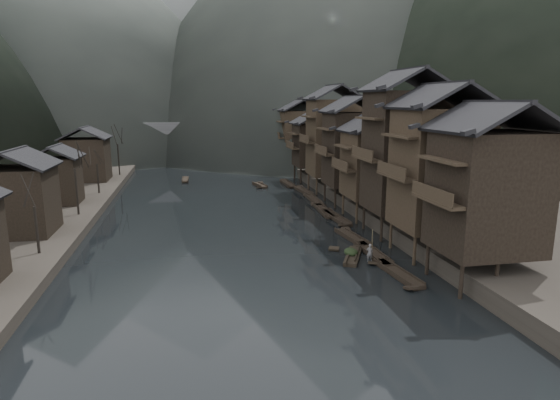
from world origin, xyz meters
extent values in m
plane|color=black|center=(0.00, 0.00, 0.00)|extent=(300.00, 300.00, 0.00)
cube|color=#2D2823|center=(35.00, 40.00, 0.90)|extent=(40.00, 200.00, 1.80)
cylinder|color=black|center=(14.20, -10.40, 1.30)|extent=(0.30, 0.30, 2.90)
cylinder|color=black|center=(14.20, -5.60, 1.30)|extent=(0.30, 0.30, 2.90)
cylinder|color=black|center=(16.95, -10.40, 1.30)|extent=(0.30, 0.30, 2.90)
cylinder|color=black|center=(16.95, -5.60, 1.30)|extent=(0.30, 0.30, 2.90)
cube|color=black|center=(17.30, -8.00, 7.06)|extent=(7.00, 6.00, 8.92)
cube|color=#2E2519|center=(13.30, -8.00, 6.62)|extent=(1.20, 5.70, 0.25)
cylinder|color=#2E2519|center=(14.20, -3.40, 1.30)|extent=(0.30, 0.30, 2.90)
cylinder|color=#2E2519|center=(14.20, 1.40, 1.30)|extent=(0.30, 0.30, 2.90)
cylinder|color=#2E2519|center=(16.95, -3.40, 1.30)|extent=(0.30, 0.30, 2.90)
cylinder|color=#2E2519|center=(16.95, 1.40, 1.30)|extent=(0.30, 0.30, 2.90)
cube|color=#2E2519|center=(17.30, -1.00, 7.82)|extent=(7.00, 6.00, 10.45)
cube|color=#2E2519|center=(13.30, -1.00, 7.30)|extent=(1.20, 5.70, 0.25)
cylinder|color=black|center=(14.20, 3.60, 1.30)|extent=(0.30, 0.30, 2.90)
cylinder|color=black|center=(14.20, 8.40, 1.30)|extent=(0.30, 0.30, 2.90)
cylinder|color=black|center=(16.95, 3.60, 1.30)|extent=(0.30, 0.30, 2.90)
cylinder|color=black|center=(16.95, 8.40, 1.30)|extent=(0.30, 0.30, 2.90)
cube|color=black|center=(17.30, 6.00, 8.62)|extent=(7.00, 6.00, 12.04)
cube|color=#2E2519|center=(13.30, 6.00, 8.02)|extent=(1.20, 5.70, 0.25)
cylinder|color=#2E2519|center=(14.20, 10.60, 1.30)|extent=(0.30, 0.30, 2.90)
cylinder|color=#2E2519|center=(14.20, 15.40, 1.30)|extent=(0.30, 0.30, 2.90)
cylinder|color=#2E2519|center=(16.95, 10.60, 1.30)|extent=(0.30, 0.30, 2.90)
cylinder|color=#2E2519|center=(16.95, 15.40, 1.30)|extent=(0.30, 0.30, 2.90)
cube|color=#2E2519|center=(17.30, 13.00, 6.40)|extent=(7.00, 6.00, 7.60)
cube|color=#2E2519|center=(13.30, 13.00, 6.02)|extent=(1.20, 5.70, 0.25)
cylinder|color=black|center=(14.20, 18.60, 1.30)|extent=(0.30, 0.30, 2.90)
cylinder|color=black|center=(14.20, 23.40, 1.30)|extent=(0.30, 0.30, 2.90)
cylinder|color=black|center=(16.95, 18.60, 1.30)|extent=(0.30, 0.30, 2.90)
cylinder|color=black|center=(16.95, 23.40, 1.30)|extent=(0.30, 0.30, 2.90)
cube|color=black|center=(17.30, 21.00, 7.40)|extent=(7.00, 6.00, 9.60)
cube|color=#2E2519|center=(13.30, 21.00, 6.92)|extent=(1.20, 5.70, 0.25)
cylinder|color=#2E2519|center=(14.20, 27.60, 1.30)|extent=(0.30, 0.30, 2.90)
cylinder|color=#2E2519|center=(14.20, 32.40, 1.30)|extent=(0.30, 0.30, 2.90)
cylinder|color=#2E2519|center=(16.95, 27.60, 1.30)|extent=(0.30, 0.30, 2.90)
cylinder|color=#2E2519|center=(16.95, 32.40, 1.30)|extent=(0.30, 0.30, 2.90)
cube|color=#2E2519|center=(17.30, 30.00, 8.23)|extent=(7.00, 6.00, 11.26)
cube|color=#2E2519|center=(13.30, 30.00, 7.67)|extent=(1.20, 5.70, 0.25)
cylinder|color=black|center=(14.20, 37.60, 1.30)|extent=(0.30, 0.30, 2.90)
cylinder|color=black|center=(14.20, 42.40, 1.30)|extent=(0.30, 0.30, 2.90)
cylinder|color=black|center=(16.95, 37.60, 1.30)|extent=(0.30, 0.30, 2.90)
cylinder|color=black|center=(16.95, 42.40, 1.30)|extent=(0.30, 0.30, 2.90)
cube|color=black|center=(17.30, 40.00, 6.21)|extent=(7.00, 6.00, 7.21)
cube|color=#2E2519|center=(13.30, 40.00, 5.85)|extent=(1.20, 5.70, 0.25)
cylinder|color=#2E2519|center=(14.20, 49.60, 1.30)|extent=(0.30, 0.30, 2.90)
cylinder|color=#2E2519|center=(14.20, 54.40, 1.30)|extent=(0.30, 0.30, 2.90)
cylinder|color=#2E2519|center=(16.95, 49.60, 1.30)|extent=(0.30, 0.30, 2.90)
cylinder|color=#2E2519|center=(16.95, 54.40, 1.30)|extent=(0.30, 0.30, 2.90)
cube|color=#2E2519|center=(17.30, 52.00, 7.18)|extent=(7.00, 6.00, 9.16)
cube|color=#2E2519|center=(13.30, 52.00, 6.72)|extent=(1.20, 5.70, 0.25)
cube|color=black|center=(-20.50, 10.00, 4.45)|extent=(6.00, 6.00, 6.50)
cube|color=black|center=(-20.50, 24.00, 4.10)|extent=(5.00, 5.00, 5.80)
cube|color=black|center=(-20.50, 42.00, 4.60)|extent=(6.50, 6.50, 6.80)
cylinder|color=black|center=(-17.00, 3.10, 3.24)|extent=(0.24, 0.24, 4.08)
cylinder|color=black|center=(-17.00, 17.25, 3.84)|extent=(0.24, 0.24, 5.28)
cylinder|color=black|center=(-17.00, 30.22, 3.26)|extent=(0.24, 0.24, 4.11)
cylinder|color=black|center=(-17.00, 47.26, 3.88)|extent=(0.24, 0.24, 5.35)
cube|color=black|center=(11.79, -5.25, 0.15)|extent=(1.74, 6.63, 0.30)
cube|color=black|center=(11.79, -5.25, 0.33)|extent=(1.78, 6.50, 0.10)
cube|color=black|center=(12.11, -2.12, 0.29)|extent=(1.01, 0.89, 0.34)
cube|color=black|center=(11.48, -8.38, 0.29)|extent=(1.01, 0.89, 0.34)
cube|color=black|center=(11.76, -0.28, 0.15)|extent=(1.21, 7.04, 0.30)
cube|color=black|center=(11.76, -0.28, 0.33)|extent=(1.26, 6.90, 0.10)
cube|color=black|center=(11.82, 3.09, 0.29)|extent=(0.95, 0.88, 0.35)
cube|color=black|center=(11.71, -3.64, 0.29)|extent=(0.95, 0.88, 0.35)
cube|color=black|center=(11.64, 4.89, 0.15)|extent=(1.87, 6.34, 0.30)
cube|color=black|center=(11.64, 4.89, 0.33)|extent=(1.91, 6.23, 0.10)
cube|color=black|center=(12.01, 7.87, 0.29)|extent=(1.02, 0.88, 0.33)
cube|color=black|center=(11.26, 1.91, 0.29)|extent=(1.02, 0.88, 0.33)
cube|color=black|center=(12.52, 13.16, 0.15)|extent=(1.63, 7.73, 0.30)
cube|color=black|center=(12.52, 13.16, 0.33)|extent=(1.68, 7.58, 0.10)
cube|color=black|center=(12.78, 16.83, 0.29)|extent=(1.00, 1.00, 0.37)
cube|color=black|center=(12.26, 9.48, 0.29)|extent=(1.00, 1.00, 0.37)
cube|color=black|center=(12.09, 16.85, 0.15)|extent=(1.42, 7.43, 0.30)
cube|color=black|center=(12.09, 16.85, 0.33)|extent=(1.47, 7.28, 0.10)
cube|color=black|center=(11.94, 20.39, 0.29)|extent=(0.97, 0.94, 0.36)
cube|color=black|center=(12.24, 13.31, 0.29)|extent=(0.97, 0.94, 0.36)
cube|color=black|center=(12.61, 23.20, 0.15)|extent=(1.38, 7.66, 0.30)
cube|color=black|center=(12.61, 23.20, 0.33)|extent=(1.43, 7.51, 0.10)
cube|color=black|center=(12.47, 26.86, 0.29)|extent=(0.97, 0.97, 0.37)
cube|color=black|center=(12.74, 19.54, 0.29)|extent=(0.97, 0.97, 0.37)
cube|color=black|center=(12.79, 30.09, 0.15)|extent=(1.73, 7.13, 0.30)
cube|color=black|center=(12.79, 30.09, 0.33)|extent=(1.78, 6.99, 0.10)
cube|color=black|center=(13.10, 33.46, 0.29)|extent=(1.01, 0.95, 0.35)
cube|color=black|center=(12.49, 26.72, 0.29)|extent=(1.01, 0.95, 0.35)
cube|color=black|center=(11.72, 36.81, 0.15)|extent=(1.34, 7.15, 0.30)
cube|color=black|center=(11.72, 36.81, 0.33)|extent=(1.39, 7.01, 0.10)
cube|color=black|center=(11.84, 40.23, 0.29)|extent=(0.96, 0.90, 0.35)
cube|color=black|center=(11.61, 33.40, 0.29)|extent=(0.96, 0.90, 0.35)
cube|color=black|center=(6.96, 36.24, 0.15)|extent=(1.95, 4.72, 0.30)
cube|color=black|center=(6.96, 36.24, 0.33)|extent=(1.98, 4.64, 0.10)
cube|color=black|center=(7.43, 38.41, 0.29)|extent=(0.95, 0.75, 0.29)
cube|color=black|center=(6.49, 34.07, 0.29)|extent=(0.95, 0.75, 0.29)
cube|color=black|center=(-5.01, 44.05, 0.15)|extent=(1.13, 5.08, 0.30)
cube|color=black|center=(-5.01, 44.05, 0.33)|extent=(1.18, 4.98, 0.10)
cube|color=black|center=(-5.07, 46.48, 0.29)|extent=(0.87, 0.65, 0.30)
cube|color=black|center=(-4.95, 41.63, 0.29)|extent=(0.87, 0.65, 0.30)
cube|color=#4C4C4F|center=(0.00, 72.00, 7.20)|extent=(40.00, 6.00, 1.60)
cube|color=#4C4C4F|center=(0.00, 69.30, 8.50)|extent=(40.00, 0.50, 1.00)
cube|color=#4C4C4F|center=(0.00, 74.70, 8.50)|extent=(40.00, 0.50, 1.00)
cube|color=#4C4C4F|center=(-14.00, 72.00, 3.20)|extent=(3.20, 6.00, 6.40)
cube|color=#4C4C4F|center=(-4.50, 72.00, 3.20)|extent=(3.20, 6.00, 6.40)
cube|color=#4C4C4F|center=(4.50, 72.00, 3.20)|extent=(3.20, 6.00, 6.40)
cube|color=#4C4C4F|center=(14.00, 72.00, 3.20)|extent=(3.20, 6.00, 6.40)
cone|color=#474F49|center=(-50.00, 135.00, 43.10)|extent=(168.00, 168.00, 86.20)
cube|color=black|center=(9.77, -0.59, 0.15)|extent=(3.24, 5.07, 0.30)
cube|color=black|center=(9.77, -0.59, 0.33)|extent=(3.24, 5.01, 0.10)
cube|color=black|center=(8.70, 1.62, 0.29)|extent=(1.13, 0.99, 0.30)
cube|color=black|center=(10.85, -2.79, 0.29)|extent=(1.13, 0.99, 0.30)
ellipsoid|color=black|center=(9.66, -0.36, 0.81)|extent=(1.22, 1.60, 0.73)
imported|color=slate|center=(10.62, -2.33, 1.23)|extent=(0.62, 0.46, 1.57)
cylinder|color=#8C7A51|center=(10.82, -2.33, 4.08)|extent=(1.00, 2.16, 4.13)
camera|label=1|loc=(-4.20, -38.24, 13.69)|focal=30.00mm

